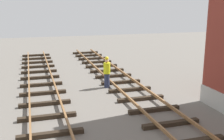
# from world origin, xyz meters

# --- Properties ---
(track_worker_foreground) EXTENTS (0.40, 0.40, 1.87)m
(track_worker_foreground) POSITION_xyz_m (-0.19, 12.37, 0.93)
(track_worker_foreground) COLOR #262D4C
(track_worker_foreground) RESTS_ON ground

